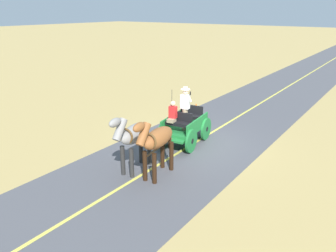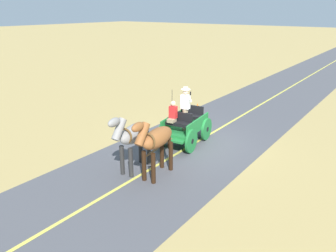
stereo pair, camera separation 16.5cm
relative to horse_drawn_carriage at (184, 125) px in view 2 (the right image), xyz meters
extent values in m
plane|color=tan|center=(-0.36, -0.29, -0.82)|extent=(200.00, 200.00, 0.00)
cube|color=#4C4C51|center=(-0.36, -0.29, -0.81)|extent=(5.41, 160.00, 0.01)
cube|color=#DBCC4C|center=(-0.36, -0.29, -0.81)|extent=(0.12, 160.00, 0.00)
cube|color=#1E7233|center=(0.01, -0.08, -0.16)|extent=(1.48, 2.34, 0.12)
cube|color=#1E7233|center=(-0.55, -0.16, 0.12)|extent=(0.34, 2.08, 0.44)
cube|color=#1E7233|center=(0.58, -0.01, 0.12)|extent=(0.34, 2.08, 0.44)
cube|color=#1E7233|center=(-0.15, 1.13, -0.26)|extent=(1.10, 0.38, 0.08)
cube|color=#1E7233|center=(0.17, -1.27, -0.34)|extent=(0.74, 0.29, 0.06)
cube|color=black|center=(-0.07, 0.52, 0.22)|extent=(1.06, 0.49, 0.14)
cube|color=black|center=(-0.04, 0.34, 0.44)|extent=(1.02, 0.22, 0.44)
cube|color=black|center=(0.08, -0.57, 0.22)|extent=(1.06, 0.49, 0.14)
cube|color=black|center=(0.10, -0.75, 0.44)|extent=(1.02, 0.22, 0.44)
cylinder|color=#1E7233|center=(-0.73, 0.59, -0.34)|extent=(0.23, 0.96, 0.96)
cylinder|color=black|center=(-0.73, 0.59, -0.34)|extent=(0.15, 0.23, 0.21)
cylinder|color=#1E7233|center=(0.56, 0.77, -0.34)|extent=(0.23, 0.96, 0.96)
cylinder|color=black|center=(0.56, 0.77, -0.34)|extent=(0.15, 0.23, 0.21)
cylinder|color=#1E7233|center=(-0.53, -0.93, -0.34)|extent=(0.23, 0.96, 0.96)
cylinder|color=black|center=(-0.53, -0.93, -0.34)|extent=(0.15, 0.23, 0.21)
cylinder|color=#1E7233|center=(0.76, -0.76, -0.34)|extent=(0.23, 0.96, 0.96)
cylinder|color=black|center=(0.76, -0.76, -0.34)|extent=(0.15, 0.23, 0.21)
cylinder|color=brown|center=(-0.28, 2.10, -0.21)|extent=(0.34, 1.99, 0.07)
cylinder|color=black|center=(0.23, 0.56, 0.92)|extent=(0.02, 0.02, 1.30)
cylinder|color=#998466|center=(-0.18, 0.22, 0.35)|extent=(0.22, 0.22, 0.90)
cube|color=silver|center=(-0.18, 0.22, 1.08)|extent=(0.37, 0.26, 0.56)
sphere|color=beige|center=(-0.18, 0.22, 1.48)|extent=(0.22, 0.22, 0.22)
cylinder|color=beige|center=(-0.18, 0.22, 1.58)|extent=(0.36, 0.36, 0.01)
cylinder|color=beige|center=(-0.18, 0.22, 1.63)|extent=(0.20, 0.20, 0.10)
cylinder|color=silver|center=(-0.36, 0.24, 1.26)|extent=(0.27, 0.11, 0.32)
cube|color=black|center=(-0.42, 0.25, 1.46)|extent=(0.03, 0.07, 0.14)
cube|color=#998466|center=(0.17, 0.67, 0.36)|extent=(0.32, 0.35, 0.14)
cube|color=red|center=(0.18, 0.55, 0.67)|extent=(0.32, 0.24, 0.48)
sphere|color=beige|center=(0.18, 0.55, 1.02)|extent=(0.20, 0.20, 0.20)
ellipsoid|color=brown|center=(-0.83, 2.83, 0.55)|extent=(0.70, 1.60, 0.64)
cylinder|color=black|center=(-1.06, 3.36, -0.29)|extent=(0.15, 0.15, 1.05)
cylinder|color=black|center=(-0.70, 3.39, -0.29)|extent=(0.15, 0.15, 1.05)
cylinder|color=black|center=(-0.96, 2.27, -0.29)|extent=(0.15, 0.15, 1.05)
cylinder|color=black|center=(-0.60, 2.30, -0.29)|extent=(0.15, 0.15, 1.05)
cylinder|color=brown|center=(-0.90, 3.67, 0.95)|extent=(0.32, 0.67, 0.73)
ellipsoid|color=brown|center=(-0.92, 3.89, 1.26)|extent=(0.27, 0.56, 0.28)
cube|color=black|center=(-0.90, 3.65, 0.99)|extent=(0.10, 0.51, 0.56)
cylinder|color=black|center=(-0.76, 2.09, 0.25)|extent=(0.11, 0.11, 0.70)
torus|color=brown|center=(-0.88, 3.37, 0.63)|extent=(0.55, 0.12, 0.55)
ellipsoid|color=gray|center=(0.05, 2.95, 0.55)|extent=(0.73, 1.61, 0.64)
cylinder|color=#272726|center=(-0.19, 3.47, -0.29)|extent=(0.15, 0.15, 1.05)
cylinder|color=#272726|center=(0.18, 3.51, -0.29)|extent=(0.15, 0.15, 1.05)
cylinder|color=#272726|center=(-0.07, 2.39, -0.29)|extent=(0.15, 0.15, 1.05)
cylinder|color=#272726|center=(0.30, 2.43, -0.29)|extent=(0.15, 0.15, 1.05)
cylinder|color=gray|center=(-0.04, 3.79, 0.95)|extent=(0.33, 0.67, 0.73)
ellipsoid|color=gray|center=(-0.06, 4.01, 1.26)|extent=(0.28, 0.56, 0.28)
cube|color=#272726|center=(-0.04, 3.77, 0.99)|extent=(0.11, 0.51, 0.56)
cylinder|color=#272726|center=(0.14, 2.21, 0.25)|extent=(0.11, 0.11, 0.70)
torus|color=brown|center=(-0.01, 3.49, 0.63)|extent=(0.55, 0.13, 0.55)
cone|color=orange|center=(1.89, -4.12, -0.57)|extent=(0.32, 0.32, 0.50)
camera|label=1|loc=(-6.91, 10.74, 4.55)|focal=35.01mm
camera|label=2|loc=(-7.04, 10.65, 4.55)|focal=35.01mm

